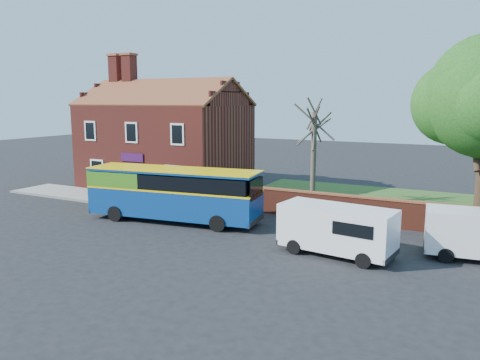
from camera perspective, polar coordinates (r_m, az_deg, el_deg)
The scene contains 9 objects.
ground at distance 25.34m, azimuth -11.58°, elevation -6.27°, with size 120.00×120.00×0.00m, color black.
pavement at distance 34.02m, azimuth -14.69°, elevation -2.21°, with size 18.00×3.50×0.12m, color gray.
kerb at distance 32.77m, azimuth -16.74°, elevation -2.73°, with size 18.00×0.15×0.14m, color slate.
grass_strip at distance 32.67m, azimuth 22.47°, elevation -3.19°, with size 26.00×12.00×0.04m, color #426B28.
shop_building at distance 37.94m, azimuth -9.11°, elevation 4.31°, with size 12.30×8.13×10.50m.
boundary_wall at distance 26.67m, azimuth 21.40°, elevation -4.15°, with size 22.00×0.38×1.60m.
bus at distance 27.12m, azimuth -8.67°, elevation -1.37°, with size 10.26×3.81×3.05m.
van_near at distance 21.42m, azimuth 11.75°, elevation -5.77°, with size 5.27×2.64×2.22m.
bare_tree at distance 31.16m, azimuth 8.96°, elevation 3.23°, with size 2.52×3.00×6.72m.
Camera 1 is at (15.49, -18.85, 6.87)m, focal length 35.00 mm.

